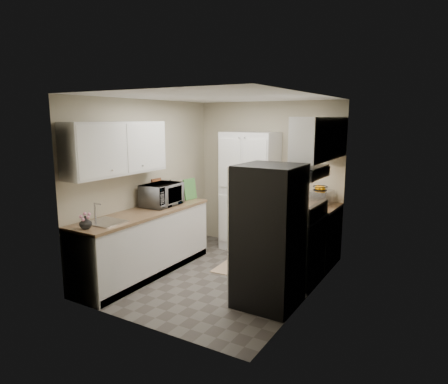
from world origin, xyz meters
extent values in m
plane|color=#56514C|center=(0.00, 0.00, 0.00)|extent=(3.20, 3.20, 0.00)
cube|color=#C0B89B|center=(0.00, 1.60, 1.25)|extent=(2.60, 0.04, 2.50)
cube|color=#C0B89B|center=(0.00, -1.60, 1.25)|extent=(2.60, 0.04, 2.50)
cube|color=#C0B89B|center=(-1.30, 0.00, 1.25)|extent=(0.04, 3.20, 2.50)
cube|color=#C0B89B|center=(1.30, 0.00, 1.25)|extent=(0.04, 3.20, 2.50)
cube|color=white|center=(0.00, 0.00, 2.50)|extent=(2.60, 3.20, 0.04)
cube|color=silver|center=(-1.13, -0.75, 1.83)|extent=(0.33, 1.60, 0.70)
cube|color=silver|center=(1.13, 0.82, 1.89)|extent=(0.33, 1.55, 0.58)
cube|color=#99999E|center=(1.07, 0.39, 1.52)|extent=(0.45, 0.76, 0.13)
cube|color=#B7B7BC|center=(-0.99, -1.15, 0.93)|extent=(0.45, 0.40, 0.02)
cube|color=brown|center=(-1.29, 0.20, 1.18)|extent=(0.02, 0.22, 0.22)
cube|color=silver|center=(-0.20, 1.32, 1.00)|extent=(0.90, 0.55, 2.00)
cube|color=silver|center=(-0.99, -0.43, 0.44)|extent=(0.60, 2.30, 0.88)
cube|color=#846647|center=(-0.99, -0.43, 0.90)|extent=(0.63, 2.33, 0.04)
cube|color=silver|center=(0.99, 1.19, 0.44)|extent=(0.60, 0.80, 0.88)
cube|color=#846647|center=(0.99, 1.19, 0.90)|extent=(0.63, 0.83, 0.04)
cube|color=#B7B7BC|center=(0.97, 0.39, 0.45)|extent=(0.64, 0.76, 0.90)
cube|color=black|center=(0.97, 0.39, 0.92)|extent=(0.66, 0.78, 0.03)
cube|color=black|center=(1.26, 0.39, 1.02)|extent=(0.06, 0.76, 0.22)
cube|color=pink|center=(0.60, 0.25, 0.55)|extent=(0.01, 0.16, 0.42)
cube|color=beige|center=(0.60, 0.49, 0.55)|extent=(0.01, 0.16, 0.42)
cube|color=#B7B7BC|center=(0.94, -0.41, 0.85)|extent=(0.70, 0.72, 1.70)
imported|color=silver|center=(-1.02, 0.01, 1.09)|extent=(0.44, 0.63, 0.34)
cylinder|color=black|center=(-1.13, 0.36, 1.07)|extent=(0.08, 0.08, 0.31)
imported|color=silver|center=(-0.98, -1.46, 1.00)|extent=(0.18, 0.18, 0.15)
cube|color=#46883E|center=(-0.93, 0.62, 1.09)|extent=(0.05, 0.27, 0.34)
cube|color=#AEADB2|center=(1.02, 1.32, 1.03)|extent=(0.32, 0.40, 0.22)
cube|color=tan|center=(0.05, 0.53, 0.01)|extent=(0.61, 0.93, 0.01)
camera|label=1|loc=(2.79, -4.59, 2.22)|focal=32.00mm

